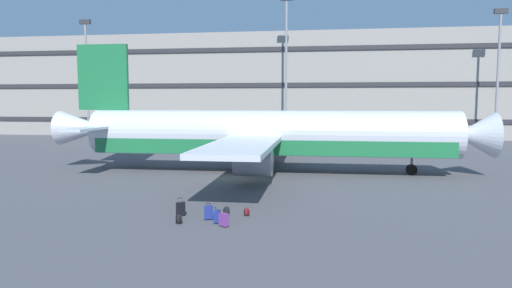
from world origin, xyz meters
TOP-DOWN VIEW (x-y plane):
  - ground_plane at (0.00, 0.00)m, footprint 600.00×600.00m
  - terminal_structure at (0.00, 47.70)m, footprint 129.10×16.87m
  - airliner at (1.95, 3.13)m, footprint 37.39×30.01m
  - light_mast_far_left at (-31.17, 33.98)m, footprint 1.80×0.50m
  - light_mast_left at (1.14, 33.98)m, footprint 1.80×0.50m
  - light_mast_center_left at (31.19, 33.98)m, footprint 1.80×0.50m
  - suitcase_orange at (1.15, -12.97)m, footprint 0.51×0.37m
  - suitcase_purple at (2.21, -14.14)m, footprint 0.54×0.48m
  - suitcase_navy at (-0.51, -12.50)m, footprint 0.47×0.48m
  - suitcase_small at (1.73, -13.55)m, footprint 0.28×0.43m
  - backpack_scuffed at (1.85, -11.89)m, footprint 0.40×0.33m
  - backpack_red at (-0.12, -13.97)m, footprint 0.38×0.33m
  - backpack_silver at (2.97, -11.92)m, footprint 0.33×0.29m

SIDE VIEW (x-z plane):
  - ground_plane at x=0.00m, z-range 0.00..0.00m
  - backpack_silver at x=2.97m, z-range -0.03..0.47m
  - backpack_scuffed at x=1.85m, z-range -0.03..0.47m
  - backpack_red at x=-0.12m, z-range -0.03..0.49m
  - suitcase_small at x=1.73m, z-range -0.05..0.76m
  - suitcase_purple at x=2.21m, z-range -0.04..0.76m
  - suitcase_orange at x=1.15m, z-range -0.05..0.84m
  - suitcase_navy at x=-0.51m, z-range -0.09..0.90m
  - airliner at x=1.95m, z-range -2.37..8.74m
  - terminal_structure at x=0.00m, z-range 0.00..17.41m
  - light_mast_center_left at x=31.19m, z-range 1.64..20.59m
  - light_mast_far_left at x=-31.17m, z-range 1.64..20.69m
  - light_mast_left at x=1.14m, z-range 1.69..23.38m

